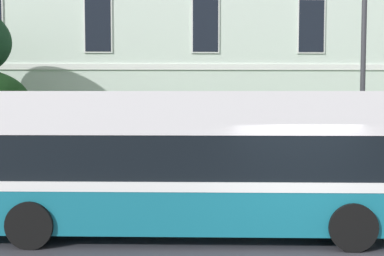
{
  "coord_description": "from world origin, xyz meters",
  "views": [
    {
      "loc": [
        -2.45,
        -8.95,
        3.15
      ],
      "look_at": [
        -1.92,
        5.1,
        2.16
      ],
      "focal_mm": 49.76,
      "sensor_mm": 36.0,
      "label": 1
    }
  ],
  "objects_px": {
    "georgian_townhouse": "(199,7)",
    "litter_bin": "(292,182)",
    "street_lamp_post": "(363,62)",
    "single_decker_bus": "(192,160)"
  },
  "relations": [
    {
      "from": "street_lamp_post",
      "to": "litter_bin",
      "type": "xyz_separation_m",
      "value": [
        -1.92,
        -0.08,
        -3.28
      ]
    },
    {
      "from": "litter_bin",
      "to": "single_decker_bus",
      "type": "bearing_deg",
      "value": -135.59
    },
    {
      "from": "single_decker_bus",
      "to": "georgian_townhouse",
      "type": "bearing_deg",
      "value": 90.05
    },
    {
      "from": "georgian_townhouse",
      "to": "litter_bin",
      "type": "height_order",
      "value": "georgian_townhouse"
    },
    {
      "from": "georgian_townhouse",
      "to": "single_decker_bus",
      "type": "relative_size",
      "value": 1.92
    },
    {
      "from": "georgian_townhouse",
      "to": "street_lamp_post",
      "type": "distance_m",
      "value": 10.03
    },
    {
      "from": "single_decker_bus",
      "to": "street_lamp_post",
      "type": "height_order",
      "value": "street_lamp_post"
    },
    {
      "from": "georgian_townhouse",
      "to": "single_decker_bus",
      "type": "height_order",
      "value": "georgian_townhouse"
    },
    {
      "from": "single_decker_bus",
      "to": "litter_bin",
      "type": "height_order",
      "value": "single_decker_bus"
    },
    {
      "from": "georgian_townhouse",
      "to": "litter_bin",
      "type": "bearing_deg",
      "value": -76.51
    }
  ]
}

